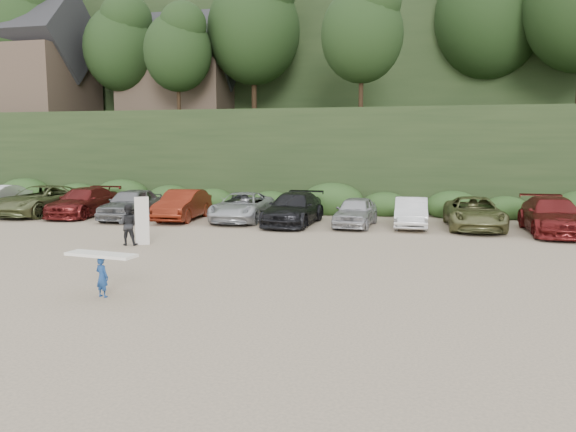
# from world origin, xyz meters

# --- Properties ---
(ground) EXTENTS (120.00, 120.00, 0.00)m
(ground) POSITION_xyz_m (0.00, 0.00, 0.00)
(ground) COLOR tan
(ground) RESTS_ON ground
(hillside_backdrop) EXTENTS (90.00, 41.50, 28.00)m
(hillside_backdrop) POSITION_xyz_m (-0.26, 35.93, 11.22)
(hillside_backdrop) COLOR black
(hillside_backdrop) RESTS_ON ground
(parked_cars) EXTENTS (39.74, 6.35, 1.64)m
(parked_cars) POSITION_xyz_m (-1.83, 10.02, 0.77)
(parked_cars) COLOR #A8A8AC
(parked_cars) RESTS_ON ground
(child_surfer) EXTENTS (1.97, 0.77, 1.15)m
(child_surfer) POSITION_xyz_m (-1.71, -4.29, 0.78)
(child_surfer) COLOR navy
(child_surfer) RESTS_ON ground
(adult_surfer) EXTENTS (1.29, 0.74, 1.91)m
(adult_surfer) POSITION_xyz_m (-4.82, 2.71, 0.82)
(adult_surfer) COLOR black
(adult_surfer) RESTS_ON ground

